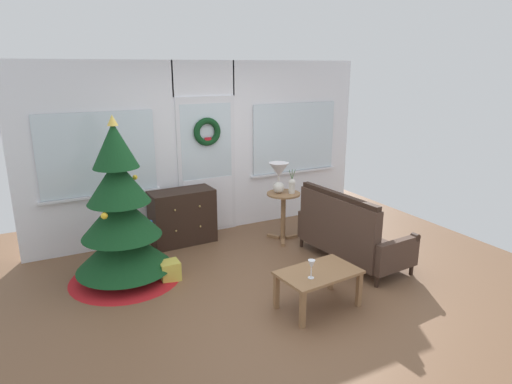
{
  "coord_description": "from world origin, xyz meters",
  "views": [
    {
      "loc": [
        -2.33,
        -4.04,
        2.47
      ],
      "look_at": [
        0.05,
        0.55,
        1.0
      ],
      "focal_mm": 31.23,
      "sensor_mm": 36.0,
      "label": 1
    }
  ],
  "objects": [
    {
      "name": "gift_box",
      "position": [
        -1.02,
        0.74,
        0.12
      ],
      "size": [
        0.23,
        0.21,
        0.23
      ],
      "primitive_type": "cube",
      "color": "#D8C64C",
      "rests_on": "ground"
    },
    {
      "name": "flower_vase",
      "position": [
        0.93,
        1.14,
        0.83
      ],
      "size": [
        0.11,
        0.1,
        0.35
      ],
      "color": "beige",
      "rests_on": "side_table"
    },
    {
      "name": "settee_sofa",
      "position": [
        1.19,
        0.17,
        0.38
      ],
      "size": [
        0.83,
        1.58,
        0.96
      ],
      "color": "black",
      "rests_on": "ground"
    },
    {
      "name": "dresser_cabinet",
      "position": [
        -0.49,
        1.79,
        0.39
      ],
      "size": [
        0.91,
        0.47,
        0.78
      ],
      "color": "black",
      "rests_on": "ground"
    },
    {
      "name": "table_lamp",
      "position": [
        0.77,
        1.24,
        1.0
      ],
      "size": [
        0.28,
        0.28,
        0.44
      ],
      "color": "silver",
      "rests_on": "side_table"
    },
    {
      "name": "coffee_table",
      "position": [
        0.19,
        -0.6,
        0.35
      ],
      "size": [
        0.88,
        0.6,
        0.41
      ],
      "color": "#8E6642",
      "rests_on": "ground"
    },
    {
      "name": "christmas_tree",
      "position": [
        -1.48,
        1.01,
        0.7
      ],
      "size": [
        1.32,
        1.32,
        1.96
      ],
      "color": "#4C331E",
      "rests_on": "ground"
    },
    {
      "name": "wine_glass",
      "position": [
        0.03,
        -0.69,
        0.56
      ],
      "size": [
        0.08,
        0.08,
        0.2
      ],
      "color": "silver",
      "rests_on": "coffee_table"
    },
    {
      "name": "side_table",
      "position": [
        0.83,
        1.2,
        0.51
      ],
      "size": [
        0.5,
        0.48,
        0.72
      ],
      "color": "#8E6642",
      "rests_on": "ground"
    },
    {
      "name": "back_wall_with_door",
      "position": [
        0.0,
        2.08,
        1.28
      ],
      "size": [
        5.2,
        0.19,
        2.55
      ],
      "color": "white",
      "rests_on": "ground"
    },
    {
      "name": "ground_plane",
      "position": [
        0.0,
        0.0,
        0.0
      ],
      "size": [
        6.76,
        6.76,
        0.0
      ],
      "primitive_type": "plane",
      "color": "brown"
    }
  ]
}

